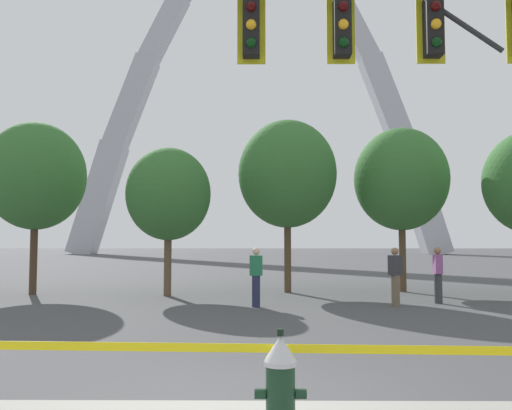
{
  "coord_description": "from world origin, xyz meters",
  "views": [
    {
      "loc": [
        0.2,
        -5.79,
        1.77
      ],
      "look_at": [
        0.11,
        5.0,
        2.5
      ],
      "focal_mm": 37.45,
      "sensor_mm": 36.0,
      "label": 1
    }
  ],
  "objects": [
    {
      "name": "tree_center_left",
      "position": [
        1.14,
        12.71,
        4.1
      ],
      "size": [
        3.43,
        3.43,
        5.99
      ],
      "color": "brown",
      "rests_on": "ground"
    },
    {
      "name": "tree_left_mid",
      "position": [
        -2.8,
        11.52,
        3.29
      ],
      "size": [
        2.76,
        2.76,
        4.82
      ],
      "color": "brown",
      "rests_on": "ground"
    },
    {
      "name": "ground_plane",
      "position": [
        0.0,
        0.0,
        0.0
      ],
      "size": [
        240.0,
        240.0,
        0.0
      ],
      "primitive_type": "plane",
      "color": "#474749"
    },
    {
      "name": "fire_hydrant",
      "position": [
        0.38,
        -0.96,
        0.47
      ],
      "size": [
        0.46,
        0.48,
        0.99
      ],
      "color": "black",
      "rests_on": "ground"
    },
    {
      "name": "tree_center_right",
      "position": [
        5.18,
        12.99,
        3.95
      ],
      "size": [
        3.3,
        3.3,
        5.77
      ],
      "color": "brown",
      "rests_on": "ground"
    },
    {
      "name": "pedestrian_walking_right",
      "position": [
        3.87,
        8.82,
        0.82
      ],
      "size": [
        0.39,
        0.31,
        1.59
      ],
      "color": "brown",
      "rests_on": "ground"
    },
    {
      "name": "monument_arch",
      "position": [
        -0.0,
        65.73,
        19.91
      ],
      "size": [
        50.99,
        3.3,
        45.63
      ],
      "color": "#B2B5BC",
      "rests_on": "ground"
    },
    {
      "name": "caution_tape_barrier",
      "position": [
        -0.01,
        -0.83,
        0.62
      ],
      "size": [
        6.11,
        0.32,
        0.87
      ],
      "color": "#232326",
      "rests_on": "ground"
    },
    {
      "name": "pedestrian_walking_left",
      "position": [
        5.26,
        9.51,
        0.82
      ],
      "size": [
        0.22,
        0.35,
        1.59
      ],
      "color": "#38383D",
      "rests_on": "ground"
    },
    {
      "name": "tree_far_left",
      "position": [
        -7.35,
        11.96,
        3.95
      ],
      "size": [
        3.3,
        3.3,
        5.77
      ],
      "color": "#473323",
      "rests_on": "ground"
    },
    {
      "name": "traffic_signal_gantry",
      "position": [
        3.28,
        2.22,
        4.4
      ],
      "size": [
        7.82,
        0.44,
        6.0
      ],
      "color": "#232326",
      "rests_on": "ground"
    },
    {
      "name": "pedestrian_standing_center",
      "position": [
        0.09,
        8.66,
        0.82
      ],
      "size": [
        0.35,
        0.22,
        1.59
      ],
      "color": "#232847",
      "rests_on": "ground"
    }
  ]
}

